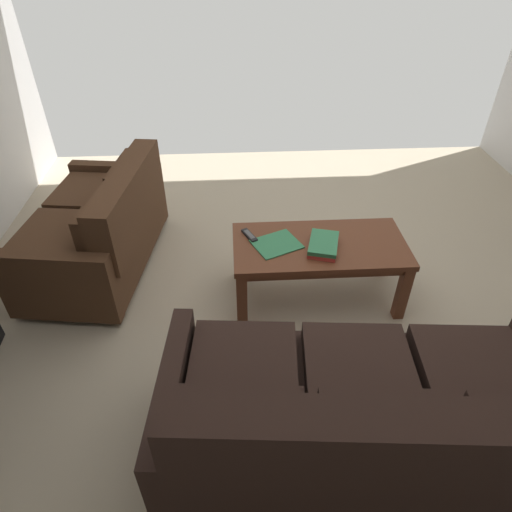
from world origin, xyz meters
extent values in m
cube|color=#B7A88E|center=(0.00, 0.00, 0.00)|extent=(5.17, 5.15, 0.01)
cylinder|color=black|center=(-0.83, 0.86, 0.03)|extent=(0.05, 0.05, 0.06)
cylinder|color=black|center=(0.66, 0.73, 0.03)|extent=(0.05, 0.05, 0.06)
cube|color=black|center=(-0.06, 1.16, 0.26)|extent=(1.72, 0.99, 0.39)
cube|color=black|center=(-0.61, 1.18, 0.50)|extent=(0.57, 0.79, 0.10)
cube|color=black|center=(-0.06, 1.14, 0.50)|extent=(0.57, 0.79, 0.10)
cube|color=black|center=(0.49, 1.09, 0.50)|extent=(0.57, 0.79, 0.10)
cube|color=black|center=(-0.02, 1.52, 0.65)|extent=(1.66, 0.32, 0.49)
cube|color=black|center=(-0.03, 1.41, 0.65)|extent=(0.50, 0.16, 0.35)
cube|color=black|center=(0.51, 1.37, 0.65)|extent=(0.50, 0.16, 0.35)
cube|color=black|center=(0.82, 1.08, 0.33)|extent=(0.17, 0.86, 0.55)
cylinder|color=black|center=(1.83, -1.06, 0.03)|extent=(0.06, 0.06, 0.06)
cylinder|color=black|center=(1.96, -0.06, 0.03)|extent=(0.06, 0.06, 0.06)
cylinder|color=black|center=(1.18, -0.97, 0.03)|extent=(0.06, 0.06, 0.06)
cylinder|color=black|center=(1.32, 0.03, 0.03)|extent=(0.06, 0.06, 0.06)
cube|color=#4C301E|center=(1.57, -0.51, 0.24)|extent=(0.92, 1.26, 0.37)
cube|color=#4C301E|center=(1.55, -0.81, 0.48)|extent=(0.75, 0.63, 0.10)
cube|color=#4C301E|center=(1.63, -0.23, 0.48)|extent=(0.75, 0.63, 0.10)
cube|color=#4C301E|center=(1.25, -0.47, 0.60)|extent=(0.34, 1.18, 0.45)
cube|color=#4C301E|center=(1.32, -0.77, 0.60)|extent=(0.19, 0.54, 0.31)
cube|color=#4C301E|center=(1.40, -0.20, 0.60)|extent=(0.19, 0.54, 0.31)
cube|color=#4C301E|center=(1.49, -1.14, 0.31)|extent=(0.78, 0.20, 0.53)
cube|color=#4C301E|center=(1.66, 0.11, 0.31)|extent=(0.78, 0.20, 0.53)
cube|color=brown|center=(-0.07, -0.04, 0.46)|extent=(1.17, 0.57, 0.04)
cube|color=brown|center=(-0.07, -0.04, 0.41)|extent=(1.08, 0.52, 0.05)
cube|color=brown|center=(-0.61, -0.29, 0.22)|extent=(0.07, 0.07, 0.44)
cube|color=brown|center=(0.47, -0.29, 0.22)|extent=(0.07, 0.07, 0.44)
cube|color=brown|center=(-0.61, 0.20, 0.22)|extent=(0.07, 0.07, 0.44)
cube|color=brown|center=(0.47, 0.20, 0.22)|extent=(0.07, 0.07, 0.44)
cube|color=#C63833|center=(-0.08, 0.02, 0.49)|extent=(0.25, 0.30, 0.03)
cube|color=#337F51|center=(-0.08, 0.01, 0.52)|extent=(0.25, 0.32, 0.03)
cube|color=black|center=(0.40, -0.15, 0.49)|extent=(0.11, 0.16, 0.02)
cube|color=#59595B|center=(0.40, -0.15, 0.50)|extent=(0.08, 0.11, 0.00)
cube|color=#337F51|center=(0.22, -0.05, 0.48)|extent=(0.37, 0.35, 0.01)
camera|label=1|loc=(0.50, 2.33, 2.21)|focal=30.91mm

